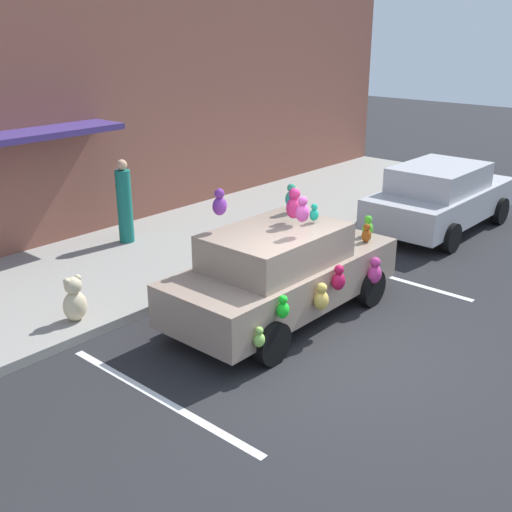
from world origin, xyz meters
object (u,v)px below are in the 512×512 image
(parked_sedan_behind, at_px, (440,197))
(teddy_bear_on_sidewalk, at_px, (74,300))
(plush_covered_car, at_px, (283,271))
(pedestrian_near_shopfront, at_px, (125,204))

(parked_sedan_behind, xyz_separation_m, teddy_bear_on_sidewalk, (-8.46, 1.95, -0.30))
(teddy_bear_on_sidewalk, bearing_deg, plush_covered_car, -40.99)
(plush_covered_car, xyz_separation_m, pedestrian_near_shopfront, (0.40, 4.60, 0.18))
(teddy_bear_on_sidewalk, relative_size, pedestrian_near_shopfront, 0.42)
(teddy_bear_on_sidewalk, height_order, pedestrian_near_shopfront, pedestrian_near_shopfront)
(parked_sedan_behind, bearing_deg, teddy_bear_on_sidewalk, 167.01)
(pedestrian_near_shopfront, bearing_deg, plush_covered_car, -95.00)
(pedestrian_near_shopfront, bearing_deg, teddy_bear_on_sidewalk, -139.67)
(plush_covered_car, height_order, parked_sedan_behind, plush_covered_car)
(teddy_bear_on_sidewalk, distance_m, pedestrian_near_shopfront, 3.81)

